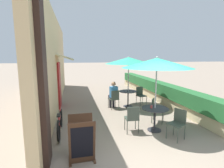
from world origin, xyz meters
name	(u,v)px	position (x,y,z in m)	size (l,w,h in m)	color
ground_plane	(156,164)	(0.00, 0.00, 0.00)	(120.00, 120.00, 0.00)	gray
cafe_facade_wall	(56,62)	(-2.54, 5.59, 2.09)	(0.98, 11.45, 4.20)	#D6B784
planter_hedge	(155,89)	(2.75, 5.62, 0.54)	(0.60, 10.45, 1.01)	tan
patio_table_near	(155,114)	(0.77, 1.67, 0.57)	(0.85, 0.85, 0.75)	#28282D
patio_umbrella_near	(157,63)	(0.77, 1.67, 2.18)	(2.18, 2.18, 2.39)	#B7B7BC
cafe_chair_near_left	(178,122)	(1.17, 1.01, 0.52)	(0.53, 0.53, 0.87)	#384238
cafe_chair_near_right	(156,108)	(1.14, 2.34, 0.52)	(0.56, 0.56, 0.87)	#384238
cafe_chair_near_back	(132,117)	(0.00, 1.66, 0.52)	(0.43, 0.43, 0.87)	#384238
coffee_cup_near	(151,107)	(0.65, 1.69, 0.80)	(0.07, 0.07, 0.09)	#B73D3D
patio_table_mid	(128,95)	(0.77, 4.46, 0.57)	(0.85, 0.85, 0.75)	#28282D
patio_umbrella_mid	(129,61)	(0.77, 4.46, 2.18)	(2.18, 2.18, 2.39)	#B7B7BC
cafe_chair_mid_left	(114,98)	(0.04, 4.23, 0.52)	(0.47, 0.47, 0.87)	#384238
seated_patron_mid_left	(113,94)	(0.02, 4.34, 0.69)	(0.40, 0.46, 1.25)	#23232D
cafe_chair_mid_right	(141,94)	(1.50, 4.70, 0.52)	(0.47, 0.47, 0.87)	#384238
bicycle_leaning	(60,123)	(-2.20, 2.11, 0.33)	(0.10, 1.72, 0.71)	black
menu_board	(82,139)	(-1.61, 0.54, 0.51)	(0.61, 0.64, 1.03)	#422819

